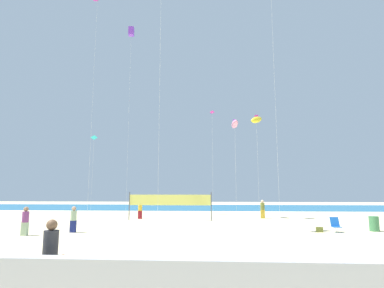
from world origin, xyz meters
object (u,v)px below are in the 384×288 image
(beachgoer_olive_shirt, at_px, (263,208))
(kite_pink_inflatable, at_px, (235,124))
(beach_handbag, at_px, (319,230))
(toddler_figure, at_px, (62,270))
(trash_barrel, at_px, (374,224))
(kite_cyan_diamond, at_px, (94,138))
(beachgoer_mustard_shirt, at_px, (140,209))
(kite_magenta_diamond, at_px, (212,116))
(beachgoer_sage_shirt, at_px, (73,218))
(volleyball_net, at_px, (170,201))
(kite_yellow_inflatable, at_px, (256,120))
(mother_figure, at_px, (50,250))
(folding_beach_chair, at_px, (336,224))
(beachgoer_plum_shirt, at_px, (25,220))
(kite_violet_box, at_px, (131,32))

(beachgoer_olive_shirt, bearing_deg, kite_pink_inflatable, -159.33)
(beachgoer_olive_shirt, relative_size, beach_handbag, 4.36)
(toddler_figure, height_order, beachgoer_olive_shirt, beachgoer_olive_shirt)
(beach_handbag, distance_m, kite_pink_inflatable, 14.48)
(trash_barrel, bearing_deg, kite_cyan_diamond, 149.44)
(beachgoer_mustard_shirt, xyz_separation_m, kite_cyan_diamond, (-6.96, 5.99, 7.65))
(beachgoer_olive_shirt, xyz_separation_m, trash_barrel, (5.49, -9.33, -0.44))
(kite_cyan_diamond, height_order, kite_magenta_diamond, kite_magenta_diamond)
(beachgoer_sage_shirt, distance_m, kite_cyan_diamond, 18.39)
(volleyball_net, distance_m, kite_cyan_diamond, 14.17)
(kite_yellow_inflatable, xyz_separation_m, kite_magenta_diamond, (-4.29, 6.23, 1.94))
(volleyball_net, bearing_deg, mother_figure, -91.38)
(beachgoer_mustard_shirt, bearing_deg, folding_beach_chair, -32.40)
(beachgoer_sage_shirt, bearing_deg, beachgoer_mustard_shirt, 7.91)
(mother_figure, bearing_deg, beachgoer_mustard_shirt, 109.85)
(beach_handbag, distance_m, kite_cyan_diamond, 26.23)
(beachgoer_olive_shirt, distance_m, kite_pink_inflatable, 8.48)
(beachgoer_sage_shirt, distance_m, beachgoer_mustard_shirt, 10.05)
(beachgoer_olive_shirt, height_order, beach_handbag, beachgoer_olive_shirt)
(beachgoer_olive_shirt, xyz_separation_m, beachgoer_sage_shirt, (-12.95, -11.25, -0.07))
(kite_yellow_inflatable, distance_m, kite_pink_inflatable, 2.18)
(toddler_figure, bearing_deg, trash_barrel, 46.39)
(beachgoer_sage_shirt, xyz_separation_m, beachgoer_mustard_shirt, (1.76, 9.89, 0.02))
(beachgoer_mustard_shirt, xyz_separation_m, kite_pink_inflatable, (8.82, 1.92, 8.17))
(beachgoer_olive_shirt, xyz_separation_m, beach_handbag, (1.94, -10.04, -0.74))
(mother_figure, distance_m, toddler_figure, 0.64)
(kite_pink_inflatable, bearing_deg, beachgoer_sage_shirt, -131.85)
(beachgoer_plum_shirt, xyz_separation_m, kite_violet_box, (0.89, 17.35, 20.42))
(mother_figure, bearing_deg, kite_pink_inflatable, 87.30)
(kite_cyan_diamond, bearing_deg, beachgoer_olive_shirt, -14.31)
(beach_handbag, bearing_deg, toddler_figure, -130.28)
(beachgoer_olive_shirt, bearing_deg, mother_figure, -77.63)
(kite_pink_inflatable, xyz_separation_m, kite_cyan_diamond, (-15.78, 4.07, -0.53))
(beachgoer_mustard_shirt, bearing_deg, mother_figure, -84.28)
(beachgoer_plum_shirt, xyz_separation_m, beachgoer_mustard_shirt, (3.86, 11.44, -0.00))
(kite_magenta_diamond, bearing_deg, folding_beach_chair, -64.65)
(trash_barrel, relative_size, volleyball_net, 0.13)
(toddler_figure, distance_m, kite_violet_box, 34.35)
(mother_figure, relative_size, folding_beach_chair, 1.91)
(kite_yellow_inflatable, height_order, kite_magenta_diamond, kite_magenta_diamond)
(beachgoer_plum_shirt, height_order, beachgoer_sage_shirt, beachgoer_plum_shirt)
(beachgoer_sage_shirt, bearing_deg, volleyball_net, -11.12)
(beachgoer_mustard_shirt, bearing_deg, kite_yellow_inflatable, 4.95)
(toddler_figure, distance_m, folding_beach_chair, 16.57)
(folding_beach_chair, bearing_deg, kite_cyan_diamond, 176.44)
(toddler_figure, distance_m, kite_pink_inflatable, 24.97)
(beachgoer_plum_shirt, height_order, kite_yellow_inflatable, kite_yellow_inflatable)
(toddler_figure, xyz_separation_m, beach_handbag, (10.24, 12.08, -0.29))
(folding_beach_chair, relative_size, beach_handbag, 2.30)
(toddler_figure, xyz_separation_m, beachgoer_mustard_shirt, (-2.88, 20.77, 0.40))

